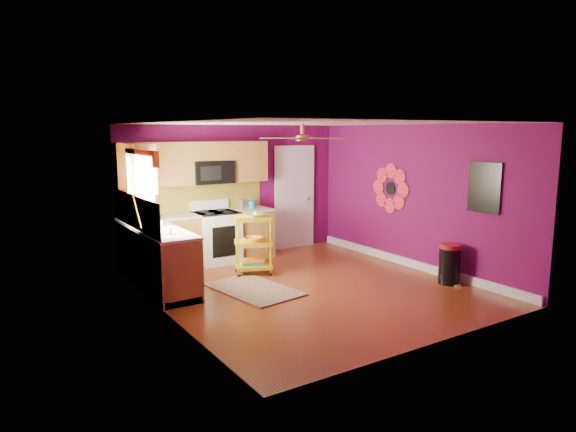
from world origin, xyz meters
TOP-DOWN VIEW (x-y plane):
  - ground at (0.00, 0.00)m, footprint 5.00×5.00m
  - room_envelope at (0.03, 0.00)m, footprint 4.54×5.04m
  - lower_cabinets at (-1.35, 1.82)m, footprint 2.81×2.31m
  - electric_range at (-0.55, 2.17)m, footprint 0.76×0.66m
  - upper_cabinetry at (-1.24, 2.17)m, footprint 2.80×2.30m
  - left_window at (-2.22, 1.05)m, footprint 0.08×1.35m
  - panel_door at (1.35, 2.47)m, footprint 0.95×0.11m
  - right_wall_art at (2.23, -0.34)m, footprint 0.04×2.74m
  - ceiling_fan at (0.00, 0.20)m, footprint 1.01×1.01m
  - shag_rug at (-0.78, 0.35)m, footprint 1.13×1.61m
  - rolling_cart at (-0.35, 1.12)m, footprint 0.71×0.62m
  - trash_can at (1.98, -1.03)m, footprint 0.36×0.38m
  - teal_kettle at (0.18, 2.17)m, footprint 0.18×0.18m
  - toaster at (0.07, 2.19)m, footprint 0.22×0.15m
  - soap_bottle_a at (-1.91, 1.24)m, footprint 0.08×0.08m
  - soap_bottle_b at (-1.95, 1.37)m, footprint 0.14×0.14m
  - counter_dish at (-1.85, 2.07)m, footprint 0.24×0.24m
  - counter_cup at (-1.99, 0.65)m, footprint 0.13×0.13m

SIDE VIEW (x-z plane):
  - ground at x=0.00m, z-range 0.00..0.00m
  - shag_rug at x=-0.78m, z-range 0.00..0.02m
  - trash_can at x=1.98m, z-range 0.00..0.64m
  - lower_cabinets at x=-1.35m, z-range -0.04..0.90m
  - electric_range at x=-0.55m, z-range -0.08..1.05m
  - rolling_cart at x=-0.35m, z-range 0.01..1.09m
  - counter_dish at x=-1.85m, z-range 0.94..1.00m
  - counter_cup at x=-1.99m, z-range 0.94..1.04m
  - teal_kettle at x=0.18m, z-range 0.92..1.13m
  - panel_door at x=1.35m, z-range -0.05..2.10m
  - soap_bottle_a at x=-1.91m, z-range 0.94..1.12m
  - toaster at x=0.07m, z-range 0.94..1.12m
  - soap_bottle_b at x=-1.95m, z-range 0.94..1.12m
  - right_wall_art at x=2.23m, z-range 0.92..1.96m
  - room_envelope at x=0.03m, z-range 0.37..2.89m
  - left_window at x=-2.22m, z-range 1.20..2.28m
  - upper_cabinetry at x=-1.24m, z-range 1.17..2.43m
  - ceiling_fan at x=0.00m, z-range 2.16..2.42m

